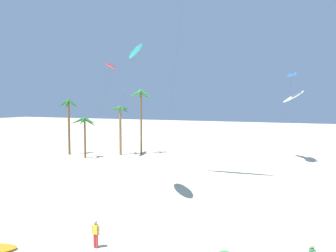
{
  "coord_description": "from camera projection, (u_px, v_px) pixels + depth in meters",
  "views": [
    {
      "loc": [
        9.96,
        3.03,
        8.66
      ],
      "look_at": [
        1.67,
        22.09,
        7.16
      ],
      "focal_mm": 34.49,
      "sensor_mm": 36.0,
      "label": 1
    }
  ],
  "objects": [
    {
      "name": "palm_tree_2",
      "position": [
        141.0,
        101.0,
        53.75
      ],
      "size": [
        4.15,
        4.3,
        10.92
      ],
      "color": "brown",
      "rests_on": "ground"
    },
    {
      "name": "palm_tree_1",
      "position": [
        84.0,
        124.0,
        50.13
      ],
      "size": [
        4.53,
        4.44,
        6.51
      ],
      "color": "brown",
      "rests_on": "ground"
    },
    {
      "name": "flying_kite_1",
      "position": [
        293.0,
        97.0,
        47.82
      ],
      "size": [
        3.97,
        6.56,
        10.77
      ],
      "color": "white",
      "rests_on": "ground"
    },
    {
      "name": "flying_kite_3",
      "position": [
        135.0,
        51.0,
        28.14
      ],
      "size": [
        4.28,
        12.37,
        13.77
      ],
      "color": "#19B2B7",
      "rests_on": "ground"
    },
    {
      "name": "palm_tree_0",
      "position": [
        69.0,
        111.0,
        53.48
      ],
      "size": [
        3.53,
        3.57,
        9.3
      ],
      "color": "brown",
      "rests_on": "ground"
    },
    {
      "name": "person_near_right",
      "position": [
        96.0,
        233.0,
        19.2
      ],
      "size": [
        0.51,
        0.22,
        1.66
      ],
      "color": "red",
      "rests_on": "ground"
    },
    {
      "name": "flying_kite_2",
      "position": [
        111.0,
        66.0,
        50.83
      ],
      "size": [
        2.63,
        6.16,
        14.89
      ],
      "color": "red",
      "rests_on": "ground"
    },
    {
      "name": "flying_kite_4",
      "position": [
        292.0,
        74.0,
        45.52
      ],
      "size": [
        2.44,
        9.52,
        13.19
      ],
      "color": "blue",
      "rests_on": "ground"
    },
    {
      "name": "palm_tree_3",
      "position": [
        120.0,
        116.0,
        53.21
      ],
      "size": [
        3.43,
        3.78,
        8.17
      ],
      "color": "olive",
      "rests_on": "ground"
    }
  ]
}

